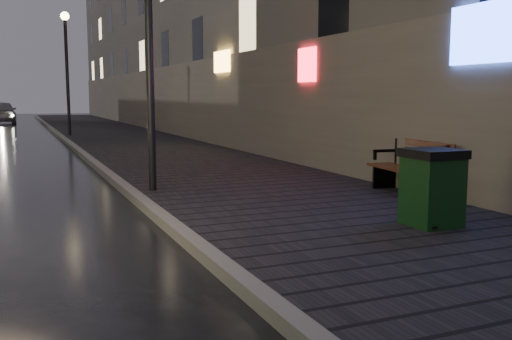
{
  "coord_description": "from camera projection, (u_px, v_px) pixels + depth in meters",
  "views": [
    {
      "loc": [
        -0.47,
        -4.23,
        1.87
      ],
      "look_at": [
        2.6,
        2.93,
        0.85
      ],
      "focal_mm": 40.0,
      "sensor_mm": 36.0,
      "label": 1
    }
  ],
  "objects": [
    {
      "name": "lamp_near",
      "position": [
        148.0,
        3.0,
        10.02
      ],
      "size": [
        0.36,
        0.36,
        5.28
      ],
      "color": "black",
      "rests_on": "sidewalk"
    },
    {
      "name": "curb",
      "position": [
        63.0,
        139.0,
        24.0
      ],
      "size": [
        0.2,
        58.0,
        0.15
      ],
      "primitive_type": "cube",
      "color": "slate",
      "rests_on": "ground"
    },
    {
      "name": "sidewalk",
      "position": [
        121.0,
        137.0,
        24.93
      ],
      "size": [
        4.6,
        58.0,
        0.15
      ],
      "primitive_type": "cube",
      "color": "black",
      "rests_on": "ground"
    },
    {
      "name": "bench",
      "position": [
        412.0,
        167.0,
        9.94
      ],
      "size": [
        0.83,
        1.91,
        0.95
      ],
      "rotation": [
        0.0,
        0.0,
        -0.1
      ],
      "color": "black",
      "rests_on": "sidewalk"
    },
    {
      "name": "building_near",
      "position": [
        167.0,
        4.0,
        29.0
      ],
      "size": [
        1.8,
        50.0,
        13.0
      ],
      "primitive_type": "cube",
      "color": "#605B54",
      "rests_on": "ground"
    },
    {
      "name": "trash_bin",
      "position": [
        432.0,
        187.0,
        7.55
      ],
      "size": [
        0.67,
        0.67,
        1.02
      ],
      "rotation": [
        0.0,
        0.0,
        -0.0
      ],
      "color": "black",
      "rests_on": "sidewalk"
    },
    {
      "name": "car_far",
      "position": [
        1.0,
        112.0,
        37.94
      ],
      "size": [
        1.87,
        4.53,
        1.53
      ],
      "primitive_type": "imported",
      "rotation": [
        0.0,
        0.0,
        3.13
      ],
      "color": "gray",
      "rests_on": "ground"
    },
    {
      "name": "lamp_far",
      "position": [
        67.0,
        58.0,
        24.6
      ],
      "size": [
        0.36,
        0.36,
        5.28
      ],
      "color": "black",
      "rests_on": "sidewalk"
    }
  ]
}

